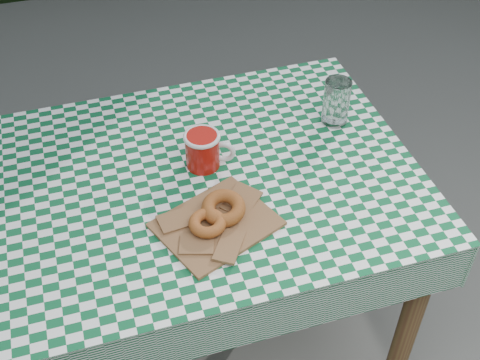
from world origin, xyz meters
name	(u,v)px	position (x,y,z in m)	size (l,w,h in m)	color
table	(185,274)	(-0.19, 0.15, 0.38)	(1.24, 0.82, 0.75)	brown
tablecloth	(176,182)	(-0.19, 0.15, 0.75)	(1.26, 0.84, 0.01)	#0C512B
paper_bag	(216,224)	(-0.13, -0.03, 0.76)	(0.26, 0.21, 0.01)	brown
bagel_front	(207,223)	(-0.16, -0.04, 0.78)	(0.09, 0.09, 0.03)	#9E4E20
bagel_back	(223,208)	(-0.11, 0.00, 0.79)	(0.11, 0.11, 0.03)	brown
coffee_mug	(202,150)	(-0.11, 0.20, 0.81)	(0.18, 0.18, 0.10)	#9F100A
drinking_glass	(336,102)	(0.29, 0.27, 0.82)	(0.07, 0.07, 0.13)	silver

